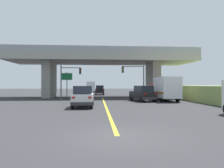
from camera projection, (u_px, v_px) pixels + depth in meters
The scene contains 11 objects.
ground at pixel (102, 97), 34.61m from camera, with size 160.00×160.00×0.00m, color #2B2B2D.
overpass_bridge at pixel (102, 63), 34.64m from camera, with size 30.73×8.76×8.03m.
lane_divider_stripe at pixel (106, 106), 20.14m from camera, with size 0.20×23.74×0.01m, color yellow.
suv_lead at pixel (83, 96), 19.38m from camera, with size 1.91×4.72×2.02m.
suv_crossing at pixel (143, 93), 25.96m from camera, with size 2.91×4.70×2.02m.
box_truck at pixel (165, 89), 26.86m from camera, with size 2.33×6.58×3.13m.
sedan_oncoming at pixel (100, 90), 43.26m from camera, with size 1.88×4.68×2.02m.
traffic_signal_nearside at pixel (136, 75), 30.65m from camera, with size 3.48×0.36×5.55m.
traffic_signal_farside at pixel (68, 76), 30.12m from camera, with size 3.09×0.36×5.26m.
highway_sign at pixel (67, 79), 32.59m from camera, with size 1.76×0.17×4.21m.
semi_truck_distant at pixel (91, 87), 57.57m from camera, with size 2.33×6.76×3.02m.
Camera 1 is at (-0.82, -8.27, 2.12)m, focal length 32.30 mm.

